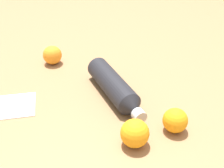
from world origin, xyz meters
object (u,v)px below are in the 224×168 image
object	(u,v)px
water_bottle	(115,88)
orange_0	(52,55)
orange_1	(175,120)
folded_napkin	(5,107)
orange_2	(135,133)

from	to	relation	value
water_bottle	orange_0	bearing A→B (deg)	-158.66
orange_0	orange_1	distance (m)	0.55
folded_napkin	orange_0	bearing A→B (deg)	-99.03
orange_0	water_bottle	bearing A→B (deg)	146.01
water_bottle	orange_1	xyz separation A→B (m)	(-0.18, 0.13, -0.00)
orange_2	folded_napkin	size ratio (longest dim) A/B	0.41
orange_1	folded_napkin	bearing A→B (deg)	-1.63
orange_0	orange_1	size ratio (longest dim) A/B	1.05
orange_0	orange_2	distance (m)	0.52
orange_2	orange_1	bearing A→B (deg)	-143.51
orange_0	folded_napkin	xyz separation A→B (m)	(0.05, 0.29, -0.03)
orange_1	folded_napkin	distance (m)	0.50
folded_napkin	orange_1	bearing A→B (deg)	178.37
folded_napkin	orange_2	bearing A→B (deg)	167.68
water_bottle	folded_napkin	xyz separation A→B (m)	(0.32, 0.11, -0.03)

